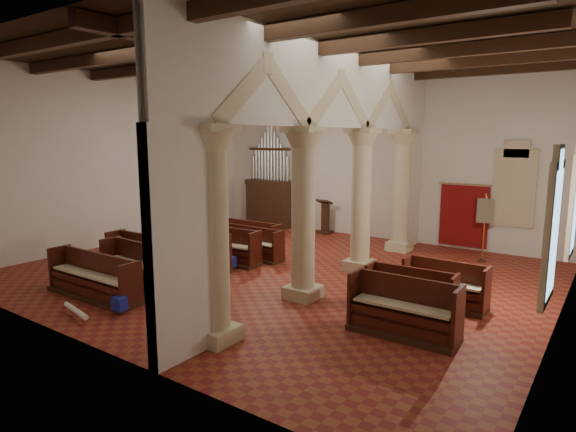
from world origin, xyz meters
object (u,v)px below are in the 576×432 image
(lectern, at_px, (325,219))
(processional_banner, at_px, (483,237))
(nave_pew_0, at_px, (93,283))
(pipe_organ, at_px, (270,195))
(aisle_pew_0, at_px, (403,317))

(lectern, distance_m, processional_banner, 6.28)
(lectern, xyz_separation_m, nave_pew_0, (-0.64, -9.84, -0.22))
(pipe_organ, relative_size, lectern, 3.15)
(lectern, bearing_deg, pipe_organ, -178.94)
(lectern, bearing_deg, nave_pew_0, -92.37)
(aisle_pew_0, bearing_deg, lectern, 128.86)
(pipe_organ, height_order, processional_banner, pipe_organ)
(processional_banner, height_order, nave_pew_0, processional_banner)
(pipe_organ, bearing_deg, nave_pew_0, -77.79)
(pipe_organ, bearing_deg, lectern, -0.26)
(nave_pew_0, bearing_deg, processional_banner, 52.17)
(pipe_organ, xyz_separation_m, aisle_pew_0, (9.11, -7.72, -0.98))
(lectern, height_order, processional_banner, processional_banner)
(nave_pew_0, bearing_deg, lectern, 85.96)
(pipe_organ, height_order, lectern, pipe_organ)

